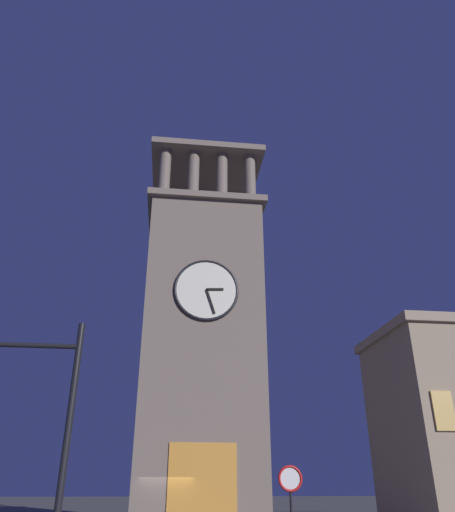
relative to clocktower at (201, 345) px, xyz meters
name	(u,v)px	position (x,y,z in m)	size (l,w,h in m)	color
clocktower	(201,345)	(0.00, 0.00, 0.00)	(7.14, 6.67, 24.43)	#75665B
traffic_signal_near	(33,410)	(4.80, 15.94, -5.83)	(2.75, 0.41, 5.72)	black
no_horn_sign	(290,486)	(-2.14, 11.40, -7.38)	(0.78, 0.14, 2.72)	black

